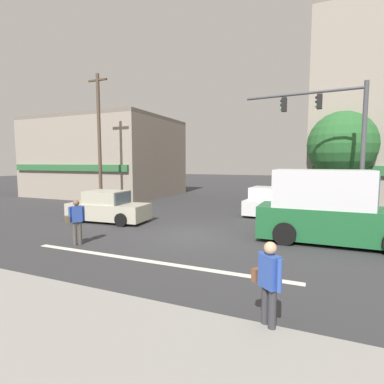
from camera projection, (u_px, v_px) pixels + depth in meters
name	position (u px, v px, depth m)	size (l,w,h in m)	color
ground_plane	(193.00, 236.00, 12.37)	(120.00, 120.00, 0.00)	#333335
lane_marking_stripe	(149.00, 261.00, 9.17)	(9.00, 0.24, 0.01)	silver
building_left_block	(106.00, 158.00, 27.79)	(11.99, 9.44, 6.91)	gray
street_tree	(342.00, 145.00, 15.23)	(3.38, 3.38, 5.60)	#4C3823
utility_pole_near_left	(99.00, 140.00, 19.03)	(1.40, 0.22, 8.54)	brown
traffic_light_mast	(337.00, 134.00, 12.29)	(4.88, 0.56, 6.20)	#47474C
sedan_waiting_far	(266.00, 202.00, 17.63)	(2.06, 4.19, 1.58)	silver
sedan_parked_curbside	(108.00, 208.00, 15.29)	(4.21, 2.09, 1.58)	#B7B29E
box_truck_crossing_leftbound	(330.00, 210.00, 11.19)	(5.61, 2.27, 2.75)	#1E6033
pedestrian_foreground_with_bag	(269.00, 282.00, 5.21)	(0.58, 0.58, 1.67)	#333338
pedestrian_mid_crossing	(76.00, 219.00, 10.89)	(0.54, 0.62, 1.67)	#4C4742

